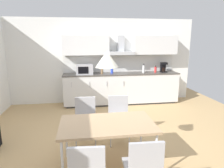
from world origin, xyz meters
name	(u,v)px	position (x,y,z in m)	size (l,w,h in m)	color
ground_plane	(105,140)	(0.00, 0.00, -0.01)	(7.63, 7.61, 0.02)	tan
wall_back	(95,61)	(0.00, 2.59, 1.27)	(6.11, 0.10, 2.54)	white
kitchen_counter	(121,88)	(0.76, 2.24, 0.47)	(3.45, 0.62, 0.94)	#333333
backsplash_tile	(120,64)	(0.76, 2.52, 1.18)	(3.43, 0.02, 0.50)	silver
upper_wall_cabinets	(121,45)	(0.76, 2.37, 1.75)	(3.43, 0.40, 0.56)	silver
microwave	(85,69)	(-0.34, 2.24, 1.08)	(0.48, 0.35, 0.28)	#ADADB2
coffee_maker	(163,67)	(2.08, 2.26, 1.09)	(0.18, 0.19, 0.30)	black
bottle_white	(144,69)	(1.44, 2.25, 1.05)	(0.07, 0.07, 0.27)	white
bottle_brown	(102,70)	(0.17, 2.21, 1.04)	(0.07, 0.07, 0.25)	brown
bottle_blue	(112,69)	(0.47, 2.25, 1.06)	(0.08, 0.08, 0.30)	blue
bottle_red	(155,70)	(1.81, 2.23, 1.02)	(0.07, 0.07, 0.20)	red
dining_table	(107,126)	(-0.06, -0.84, 0.67)	(1.38, 0.83, 0.72)	tan
chair_far_right	(119,114)	(0.25, -0.05, 0.53)	(0.43, 0.43, 0.87)	#B2B2B7
chair_near_right	(143,165)	(0.24, -1.64, 0.53)	(0.41, 0.41, 0.87)	#B2B2B7
chair_far_left	(85,116)	(-0.37, -0.05, 0.53)	(0.41, 0.41, 0.87)	#B2B2B7
pendant_lamp	(107,59)	(-0.06, -0.84, 1.65)	(0.32, 0.32, 0.22)	silver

